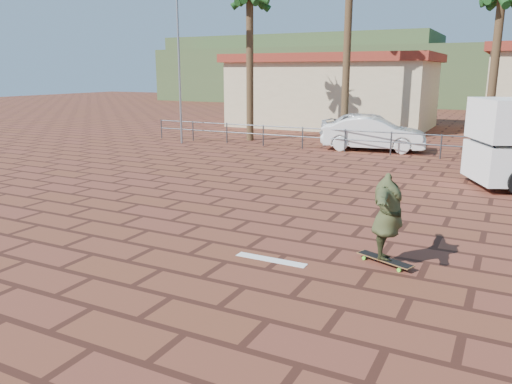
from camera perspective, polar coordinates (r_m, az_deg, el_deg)
ground at (r=10.75m, az=1.11°, el=-5.07°), size 120.00×120.00×0.00m
paint_stripe at (r=9.45m, az=1.72°, el=-7.74°), size 1.40×0.22×0.01m
guardrail at (r=21.80m, az=15.20°, el=5.84°), size 24.06×0.06×1.00m
flagpole at (r=24.76m, az=-8.61°, el=16.22°), size 1.30×0.10×8.00m
palm_far_left at (r=25.84m, az=-0.73°, el=21.13°), size 2.40×2.40×8.25m
palm_center at (r=24.85m, az=26.27°, el=19.02°), size 2.40×2.40×7.75m
building_west at (r=32.89m, az=8.76°, el=11.42°), size 12.60×7.60×4.50m
hill_front at (r=59.33m, az=23.39°, el=12.08°), size 70.00×18.00×6.00m
hill_back at (r=70.33m, az=5.20°, el=13.99°), size 35.00×14.00×8.00m
longboard at (r=9.51m, az=14.50°, el=-7.49°), size 1.12×0.64×0.11m
skateboarder at (r=9.25m, az=14.80°, el=-2.75°), size 0.87×2.03×1.60m
car_silver at (r=24.92m, az=12.75°, el=7.14°), size 4.81×2.43×1.57m
car_white at (r=22.98m, az=13.29°, el=6.48°), size 4.67×2.21×1.48m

